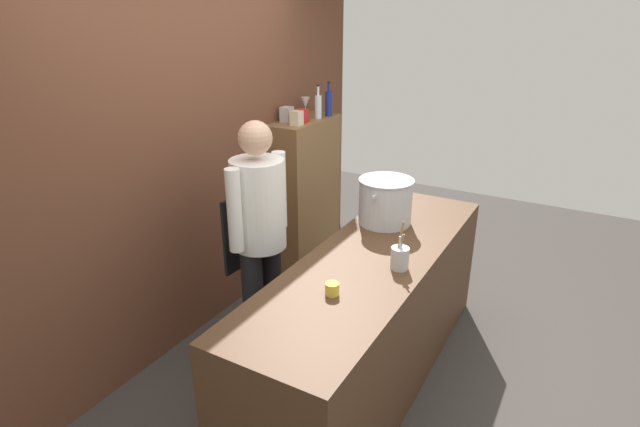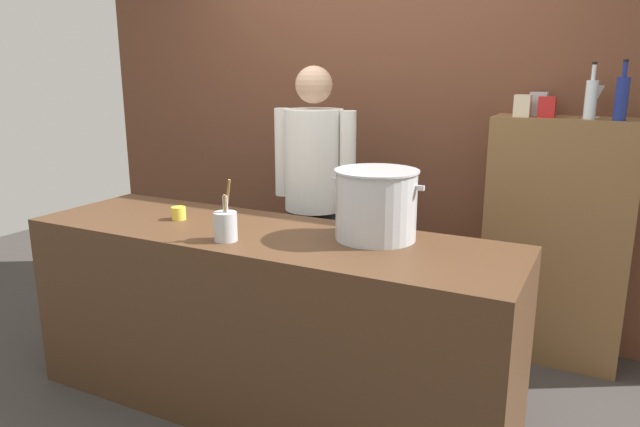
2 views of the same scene
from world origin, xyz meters
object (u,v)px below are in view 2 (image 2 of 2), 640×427
Objects in this scene: spice_tin_cream at (523,106)px; utensil_crock at (226,225)px; wine_bottle_cobalt at (622,98)px; wine_glass_short at (596,95)px; spice_tin_red at (547,107)px; wine_bottle_clear at (591,98)px; spice_tin_silver at (539,104)px; chef at (315,188)px; butter_jar at (178,213)px; stockpot_large at (376,204)px.

utensil_crock is at bearing -127.76° from spice_tin_cream.
wine_bottle_cobalt reaches higher than wine_glass_short.
spice_tin_red is (0.12, 0.02, -0.00)m from spice_tin_cream.
wine_bottle_clear is 1.70× the size of wine_glass_short.
spice_tin_red is at bearing -62.94° from spice_tin_silver.
chef reaches higher than utensil_crock.
spice_tin_cream is at bearing -169.61° from spice_tin_red.
wine_glass_short is (1.81, 1.25, 0.57)m from butter_jar.
spice_tin_cream is at bearing 175.18° from wine_bottle_cobalt.
butter_jar is 0.57× the size of spice_tin_silver.
wine_glass_short reaches higher than stockpot_large.
spice_tin_red is at bearing 170.85° from wine_bottle_clear.
stockpot_large is at bearing 139.29° from chef.
wine_bottle_cobalt reaches higher than spice_tin_silver.
butter_jar is (-0.44, 0.20, -0.04)m from utensil_crock.
butter_jar is at bearing -150.68° from wine_bottle_cobalt.
utensil_crock is 2.04m from wine_bottle_cobalt.
wine_bottle_cobalt is 2.33× the size of spice_tin_silver.
chef is 14.16× the size of spice_tin_cream.
spice_tin_silver is at bearing 156.64° from wine_bottle_cobalt.
stockpot_large is 1.15m from spice_tin_cream.
utensil_crock is 1.96m from wine_bottle_clear.
spice_tin_cream is (-0.47, 0.04, -0.06)m from wine_bottle_cobalt.
spice_tin_silver is at bearing 178.39° from wine_glass_short.
chef is 1.23m from spice_tin_cream.
utensil_crock reaches higher than butter_jar.
stockpot_large reaches higher than utensil_crock.
spice_tin_silver is at bearing 65.56° from stockpot_large.
wine_bottle_clear reaches higher than chef.
spice_tin_silver is (-0.29, 0.01, -0.05)m from wine_glass_short.
chef reaches higher than stockpot_large.
wine_bottle_cobalt reaches higher than butter_jar.
stockpot_large is at bearing -114.44° from spice_tin_silver.
stockpot_large is 1.29m from spice_tin_silver.
wine_bottle_clear is at bearing 51.39° from stockpot_large.
spice_tin_silver is at bearing 39.60° from butter_jar.
stockpot_large is at bearing -119.39° from spice_tin_red.
wine_bottle_clear is at bearing -1.96° from spice_tin_cream.
wine_glass_short is (1.37, 1.45, 0.54)m from utensil_crock.
wine_glass_short is (1.42, 0.51, 0.54)m from chef.
stockpot_large is at bearing 7.80° from butter_jar.
spice_tin_silver is at bearing 64.63° from spice_tin_cream.
butter_jar is 1.91m from spice_tin_cream.
utensil_crock is at bearing -130.46° from spice_tin_red.
spice_tin_red is at bearing -158.06° from chef.
spice_tin_silver is (-0.41, 0.18, -0.05)m from wine_bottle_cobalt.
butter_jar is 2.18m from wine_bottle_clear.
stockpot_large is 1.32m from wine_bottle_clear.
wine_bottle_clear is (1.40, 0.37, 0.53)m from chef.
wine_bottle_clear is at bearing -97.61° from wine_glass_short.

